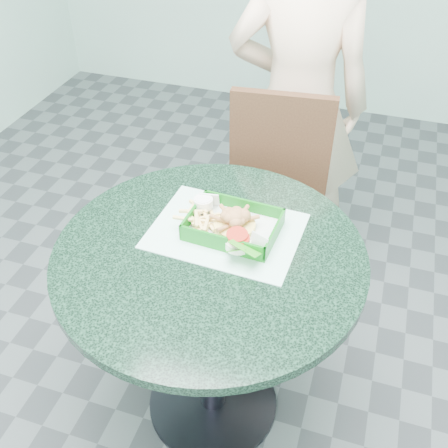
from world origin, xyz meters
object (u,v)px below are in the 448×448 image
(crab_sandwich, at_px, (235,225))
(food_basket, at_px, (233,233))
(dining_chair, at_px, (272,198))
(sauce_ramekin, at_px, (202,209))
(diner_person, at_px, (298,99))
(cafe_table, at_px, (211,297))

(crab_sandwich, bearing_deg, food_basket, 154.26)
(dining_chair, xyz_separation_m, sauce_ramekin, (-0.11, -0.47, 0.27))
(food_basket, bearing_deg, diner_person, 88.51)
(dining_chair, bearing_deg, cafe_table, -99.93)
(dining_chair, xyz_separation_m, crab_sandwich, (0.00, -0.51, 0.27))
(sauce_ramekin, bearing_deg, food_basket, -19.55)
(sauce_ramekin, bearing_deg, diner_person, 80.33)
(diner_person, relative_size, sauce_ramekin, 28.43)
(dining_chair, distance_m, food_basket, 0.56)
(dining_chair, bearing_deg, sauce_ramekin, -109.49)
(cafe_table, relative_size, food_basket, 3.45)
(dining_chair, distance_m, diner_person, 0.41)
(diner_person, height_order, sauce_ramekin, diner_person)
(dining_chair, relative_size, diner_person, 0.57)
(cafe_table, distance_m, dining_chair, 0.61)
(diner_person, distance_m, sauce_ramekin, 0.78)
(dining_chair, relative_size, sauce_ramekin, 16.23)
(cafe_table, distance_m, food_basket, 0.21)
(cafe_table, bearing_deg, food_basket, 67.58)
(cafe_table, height_order, food_basket, food_basket)
(food_basket, relative_size, crab_sandwich, 2.11)
(food_basket, bearing_deg, cafe_table, -112.42)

